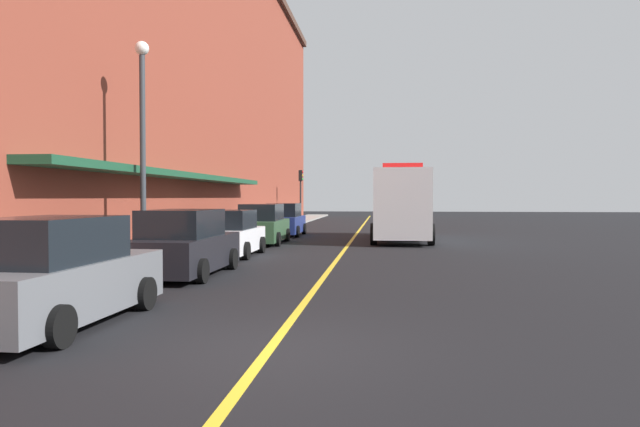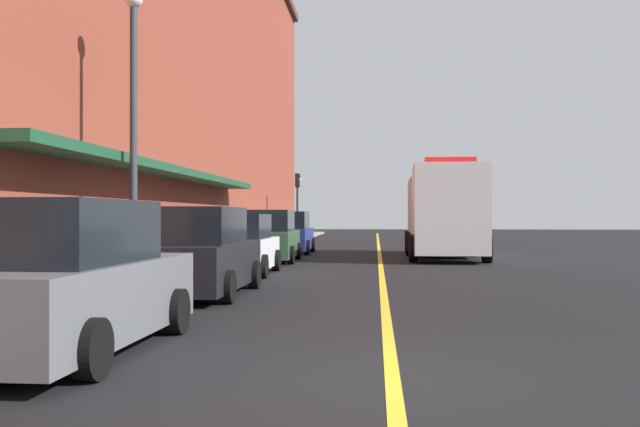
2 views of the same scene
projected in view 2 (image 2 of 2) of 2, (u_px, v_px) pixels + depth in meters
ground_plane at (379, 253)px, 32.22m from camera, size 112.00×112.00×0.00m
sidewalk_left at (244, 250)px, 32.70m from camera, size 2.40×70.00×0.15m
lane_center_stripe at (379, 253)px, 32.22m from camera, size 0.16×70.00×0.01m
brick_building_left at (115, 36)px, 32.17m from camera, size 10.15×64.00×19.59m
parked_car_0 at (66, 282)px, 8.63m from camera, size 2.11×4.66×1.85m
parked_car_1 at (197, 254)px, 14.91m from camera, size 2.15×4.64×1.85m
parked_car_2 at (240, 246)px, 20.24m from camera, size 1.94×4.13×1.71m
parked_car_3 at (269, 238)px, 25.94m from camera, size 2.19×4.80×1.88m
parked_car_4 at (289, 234)px, 31.64m from camera, size 2.05×4.36×1.85m
box_truck at (443, 213)px, 28.48m from camera, size 3.02×9.02×3.73m
parking_meter_0 at (87, 249)px, 12.83m from camera, size 0.14×0.18×1.33m
parking_meter_1 at (172, 239)px, 18.20m from camera, size 0.14×0.18×1.33m
street_lamp_left at (134, 102)px, 17.07m from camera, size 0.44×0.44×6.94m
traffic_light_near at (298, 193)px, 46.95m from camera, size 0.38×0.36×4.30m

